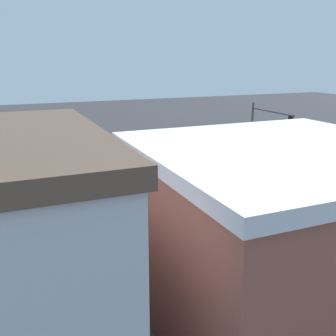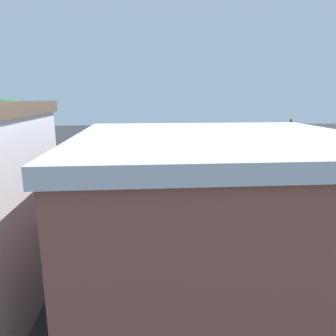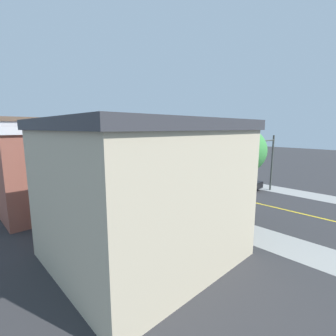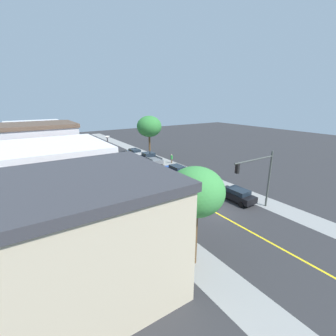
{
  "view_description": "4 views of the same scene",
  "coord_description": "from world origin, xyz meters",
  "px_view_note": "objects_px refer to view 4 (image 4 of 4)",
  "views": [
    {
      "loc": [
        -24.05,
        19.28,
        9.95
      ],
      "look_at": [
        0.37,
        8.91,
        2.44
      ],
      "focal_mm": 41.4,
      "sensor_mm": 36.0,
      "label": 1
    },
    {
      "loc": [
        -24.26,
        12.83,
        8.26
      ],
      "look_at": [
        1.64,
        10.63,
        2.34
      ],
      "focal_mm": 33.65,
      "sensor_mm": 36.0,
      "label": 2
    },
    {
      "loc": [
        -20.64,
        -12.76,
        6.85
      ],
      "look_at": [
        -0.27,
        8.62,
        1.93
      ],
      "focal_mm": 25.5,
      "sensor_mm": 36.0,
      "label": 3
    },
    {
      "loc": [
        -15.96,
        -15.37,
        11.2
      ],
      "look_at": [
        -0.27,
        8.54,
        2.7
      ],
      "focal_mm": 24.94,
      "sensor_mm": 36.0,
      "label": 4
    }
  ],
  "objects_px": {
    "black_sedan_right_curb": "(237,194)",
    "fire_hydrant": "(157,217)",
    "silver_sedan_right_curb": "(134,152)",
    "grey_pickup_truck": "(150,158)",
    "grey_sedan_left_curb": "(117,170)",
    "parking_meter": "(133,193)",
    "pedestrian_blue_shirt": "(97,172)",
    "pedestrian_white_shirt": "(130,197)",
    "street_tree_right_corner": "(149,127)",
    "blue_sedan_right_curb": "(177,170)",
    "pedestrian_black_shirt": "(125,202)",
    "red_sedan_left_curb": "(163,201)",
    "street_tree_left_near": "(195,192)",
    "traffic_light_mast": "(259,173)",
    "street_lamp": "(108,154)",
    "pedestrian_green_shirt": "(172,158)",
    "small_dog": "(97,178)"
  },
  "relations": [
    {
      "from": "black_sedan_right_curb",
      "to": "fire_hydrant",
      "type": "bearing_deg",
      "value": 83.91
    },
    {
      "from": "silver_sedan_right_curb",
      "to": "grey_pickup_truck",
      "type": "relative_size",
      "value": 0.8
    },
    {
      "from": "grey_pickup_truck",
      "to": "grey_sedan_left_curb",
      "type": "bearing_deg",
      "value": 114.35
    },
    {
      "from": "parking_meter",
      "to": "black_sedan_right_curb",
      "type": "bearing_deg",
      "value": -33.27
    },
    {
      "from": "pedestrian_blue_shirt",
      "to": "pedestrian_white_shirt",
      "type": "height_order",
      "value": "pedestrian_white_shirt"
    },
    {
      "from": "street_tree_right_corner",
      "to": "pedestrian_blue_shirt",
      "type": "distance_m",
      "value": 15.77
    },
    {
      "from": "blue_sedan_right_curb",
      "to": "pedestrian_black_shirt",
      "type": "height_order",
      "value": "pedestrian_black_shirt"
    },
    {
      "from": "red_sedan_left_curb",
      "to": "pedestrian_white_shirt",
      "type": "relative_size",
      "value": 2.43
    },
    {
      "from": "black_sedan_right_curb",
      "to": "grey_pickup_truck",
      "type": "xyz_separation_m",
      "value": [
        -0.23,
        19.64,
        0.11
      ]
    },
    {
      "from": "street_tree_left_near",
      "to": "fire_hydrant",
      "type": "height_order",
      "value": "street_tree_left_near"
    },
    {
      "from": "pedestrian_blue_shirt",
      "to": "pedestrian_white_shirt",
      "type": "relative_size",
      "value": 1.0
    },
    {
      "from": "traffic_light_mast",
      "to": "pedestrian_white_shirt",
      "type": "bearing_deg",
      "value": -38.93
    },
    {
      "from": "street_lamp",
      "to": "black_sedan_right_curb",
      "type": "xyz_separation_m",
      "value": [
        9.77,
        -14.08,
        -3.22
      ]
    },
    {
      "from": "pedestrian_green_shirt",
      "to": "street_tree_left_near",
      "type": "bearing_deg",
      "value": -49.78
    },
    {
      "from": "traffic_light_mast",
      "to": "red_sedan_left_curb",
      "type": "relative_size",
      "value": 1.43
    },
    {
      "from": "pedestrian_blue_shirt",
      "to": "pedestrian_green_shirt",
      "type": "height_order",
      "value": "pedestrian_blue_shirt"
    },
    {
      "from": "silver_sedan_right_curb",
      "to": "blue_sedan_right_curb",
      "type": "relative_size",
      "value": 1.0
    },
    {
      "from": "pedestrian_green_shirt",
      "to": "silver_sedan_right_curb",
      "type": "bearing_deg",
      "value": -177.12
    },
    {
      "from": "traffic_light_mast",
      "to": "red_sedan_left_curb",
      "type": "distance_m",
      "value": 10.28
    },
    {
      "from": "parking_meter",
      "to": "small_dog",
      "type": "height_order",
      "value": "parking_meter"
    },
    {
      "from": "black_sedan_right_curb",
      "to": "street_tree_right_corner",
      "type": "bearing_deg",
      "value": -4.74
    },
    {
      "from": "parking_meter",
      "to": "red_sedan_left_curb",
      "type": "relative_size",
      "value": 0.33
    },
    {
      "from": "fire_hydrant",
      "to": "pedestrian_white_shirt",
      "type": "distance_m",
      "value": 4.77
    },
    {
      "from": "fire_hydrant",
      "to": "pedestrian_blue_shirt",
      "type": "bearing_deg",
      "value": 93.79
    },
    {
      "from": "street_lamp",
      "to": "silver_sedan_right_curb",
      "type": "height_order",
      "value": "street_lamp"
    },
    {
      "from": "traffic_light_mast",
      "to": "grey_sedan_left_curb",
      "type": "xyz_separation_m",
      "value": [
        -7.76,
        19.13,
        -3.3
      ]
    },
    {
      "from": "street_tree_left_near",
      "to": "parking_meter",
      "type": "distance_m",
      "value": 12.68
    },
    {
      "from": "street_tree_left_near",
      "to": "street_tree_right_corner",
      "type": "relative_size",
      "value": 0.87
    },
    {
      "from": "street_lamp",
      "to": "pedestrian_white_shirt",
      "type": "distance_m",
      "value": 8.89
    },
    {
      "from": "parking_meter",
      "to": "blue_sedan_right_curb",
      "type": "relative_size",
      "value": 0.32
    },
    {
      "from": "street_tree_right_corner",
      "to": "grey_sedan_left_curb",
      "type": "xyz_separation_m",
      "value": [
        -9.97,
        -7.57,
        -5.22
      ]
    },
    {
      "from": "pedestrian_blue_shirt",
      "to": "red_sedan_left_curb",
      "type": "bearing_deg",
      "value": -152.49
    },
    {
      "from": "parking_meter",
      "to": "pedestrian_black_shirt",
      "type": "height_order",
      "value": "pedestrian_black_shirt"
    },
    {
      "from": "red_sedan_left_curb",
      "to": "pedestrian_blue_shirt",
      "type": "bearing_deg",
      "value": 12.4
    },
    {
      "from": "parking_meter",
      "to": "grey_pickup_truck",
      "type": "height_order",
      "value": "grey_pickup_truck"
    },
    {
      "from": "pedestrian_blue_shirt",
      "to": "pedestrian_black_shirt",
      "type": "bearing_deg",
      "value": -168.12
    },
    {
      "from": "pedestrian_green_shirt",
      "to": "small_dog",
      "type": "xyz_separation_m",
      "value": [
        -14.1,
        -1.71,
        -0.53
      ]
    },
    {
      "from": "red_sedan_left_curb",
      "to": "blue_sedan_right_curb",
      "type": "xyz_separation_m",
      "value": [
        7.59,
        8.19,
        0.09
      ]
    },
    {
      "from": "street_tree_left_near",
      "to": "grey_sedan_left_curb",
      "type": "bearing_deg",
      "value": 82.6
    },
    {
      "from": "grey_pickup_truck",
      "to": "pedestrian_blue_shirt",
      "type": "relative_size",
      "value": 3.18
    },
    {
      "from": "street_lamp",
      "to": "red_sedan_left_curb",
      "type": "xyz_separation_m",
      "value": [
        1.84,
        -10.93,
        -3.27
      ]
    },
    {
      "from": "grey_sedan_left_curb",
      "to": "blue_sedan_right_curb",
      "type": "relative_size",
      "value": 0.93
    },
    {
      "from": "traffic_light_mast",
      "to": "pedestrian_blue_shirt",
      "type": "bearing_deg",
      "value": -60.89
    },
    {
      "from": "parking_meter",
      "to": "pedestrian_white_shirt",
      "type": "bearing_deg",
      "value": -134.08
    },
    {
      "from": "black_sedan_right_curb",
      "to": "pedestrian_blue_shirt",
      "type": "bearing_deg",
      "value": 33.29
    },
    {
      "from": "pedestrian_black_shirt",
      "to": "pedestrian_green_shirt",
      "type": "bearing_deg",
      "value": 81.54
    },
    {
      "from": "pedestrian_blue_shirt",
      "to": "pedestrian_green_shirt",
      "type": "relative_size",
      "value": 1.06
    },
    {
      "from": "red_sedan_left_curb",
      "to": "grey_pickup_truck",
      "type": "distance_m",
      "value": 18.21
    },
    {
      "from": "fire_hydrant",
      "to": "grey_sedan_left_curb",
      "type": "height_order",
      "value": "grey_sedan_left_curb"
    },
    {
      "from": "grey_pickup_truck",
      "to": "small_dog",
      "type": "xyz_separation_m",
      "value": [
        -10.86,
        -3.72,
        -0.58
      ]
    }
  ]
}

